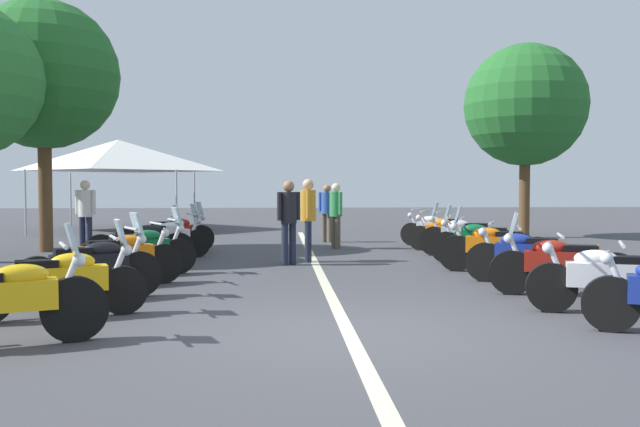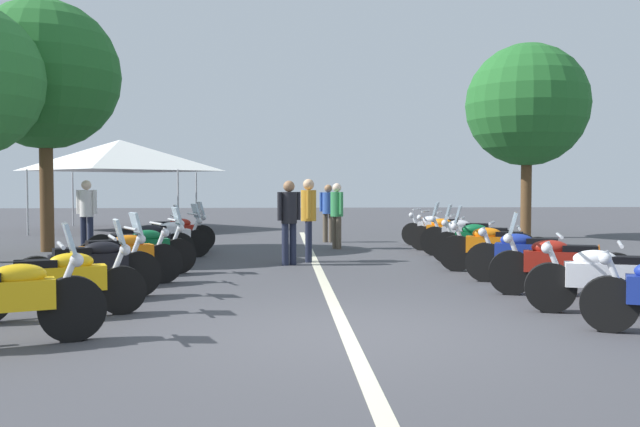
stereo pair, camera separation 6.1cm
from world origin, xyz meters
name	(u,v)px [view 2 (the right image)]	position (x,y,z in m)	size (l,w,h in m)	color
ground_plane	(347,334)	(0.00, 0.00, 0.00)	(80.00, 80.00, 0.00)	#424247
lane_centre_stripe	(320,274)	(4.96, 0.00, 0.00)	(21.28, 0.16, 0.01)	beige
motorcycle_left_row_0	(3,300)	(-0.40, 3.47, 0.48)	(0.96, 1.94, 1.23)	black
motorcycle_left_row_1	(59,281)	(1.06, 3.39, 0.46)	(0.97, 2.05, 1.19)	black
motorcycle_left_row_2	(91,267)	(2.32, 3.35, 0.47)	(1.06, 1.87, 1.22)	black
motorcycle_left_row_3	(118,258)	(3.63, 3.29, 0.46)	(1.12, 1.95, 1.01)	black
motorcycle_left_row_4	(139,250)	(4.89, 3.23, 0.47)	(0.98, 2.01, 1.21)	black
motorcycle_left_row_5	(142,242)	(6.41, 3.46, 0.47)	(0.88, 2.09, 1.21)	black
motorcycle_left_row_6	(165,238)	(7.65, 3.22, 0.46)	(1.07, 1.96, 1.20)	black
motorcycle_left_row_7	(174,233)	(8.99, 3.25, 0.47)	(0.94, 1.96, 1.21)	black
motorcycle_right_row_1	(609,279)	(0.88, -3.34, 0.45)	(0.91, 1.98, 1.00)	black
motorcycle_right_row_2	(561,264)	(2.28, -3.32, 0.47)	(0.91, 2.03, 1.22)	black
motorcycle_right_row_3	(527,256)	(3.56, -3.29, 0.46)	(1.01, 1.89, 1.01)	black
motorcycle_right_row_4	(495,247)	(4.96, -3.22, 0.48)	(0.96, 2.04, 1.23)	black
motorcycle_right_row_5	(482,241)	(6.26, -3.36, 0.47)	(0.99, 2.02, 1.21)	black
motorcycle_right_row_6	(466,235)	(7.74, -3.43, 0.47)	(0.98, 2.01, 1.22)	black
motorcycle_right_row_7	(448,233)	(8.92, -3.32, 0.45)	(1.11, 1.79, 0.98)	black
motorcycle_right_row_8	(437,229)	(10.27, -3.37, 0.45)	(1.12, 1.76, 0.98)	black
traffic_cone_0	(599,263)	(3.96, -4.69, 0.29)	(0.36, 0.36, 0.61)	orange
bystander_0	(309,213)	(6.90, 0.13, 1.02)	(0.53, 0.32, 1.73)	#1E2338
bystander_1	(328,209)	(11.70, -0.62, 0.94)	(0.32, 0.47, 1.62)	brown
bystander_2	(289,216)	(6.35, 0.55, 1.00)	(0.32, 0.47, 1.70)	#1E2338
bystander_3	(337,211)	(9.73, -0.70, 0.97)	(0.49, 0.32, 1.65)	brown
bystander_4	(87,210)	(9.21, 5.33, 1.01)	(0.32, 0.51, 1.72)	#1E2338
roadside_tree_0	(527,105)	(12.94, -6.72, 4.00)	(3.68, 3.68, 5.85)	brown
roadside_tree_2	(45,75)	(9.45, 6.34, 4.22)	(3.55, 3.55, 6.02)	brown
event_tent	(120,155)	(17.25, 6.39, 2.65)	(5.28, 5.28, 3.20)	white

